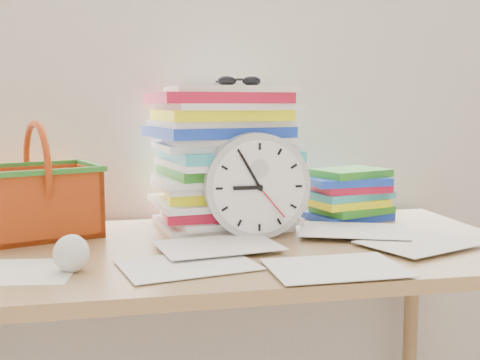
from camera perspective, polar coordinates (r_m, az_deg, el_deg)
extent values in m
cube|color=silver|center=(1.79, -4.11, 15.97)|extent=(4.00, 0.04, 2.70)
cube|color=silver|center=(1.77, -4.01, 14.46)|extent=(2.40, 0.01, 2.50)
cube|color=olive|center=(1.42, -1.71, -6.77)|extent=(1.40, 0.70, 0.03)
cylinder|color=olive|center=(2.01, 15.84, -13.93)|extent=(0.04, 0.04, 0.72)
cylinder|color=#B9B9BA|center=(1.47, 1.60, -0.54)|extent=(0.26, 0.05, 0.26)
sphere|color=white|center=(1.24, -15.72, -6.67)|extent=(0.07, 0.07, 0.07)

